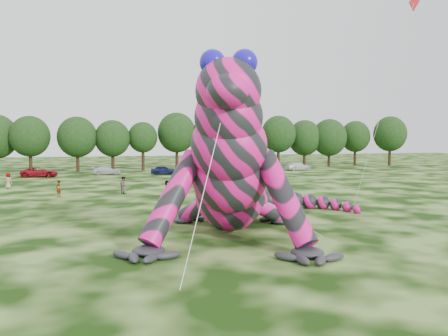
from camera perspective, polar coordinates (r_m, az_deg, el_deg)
The scene contains 27 objects.
ground at distance 23.53m, azimuth -1.01°, elevation -10.45°, with size 240.00×240.00×0.00m, color #16330A.
inflatable_gecko at distance 27.92m, azimuth 0.92°, elevation 2.70°, with size 17.64×20.94×10.47m, color #EA1382, non-canonical shape.
flying_kite at distance 39.32m, azimuth 23.07°, elevation 17.60°, with size 4.45×2.80×17.41m.
tree_6 at distance 79.66m, azimuth -23.99°, elevation 2.85°, with size 6.52×5.86×9.49m, color black, non-canonical shape.
tree_7 at distance 79.01m, azimuth -18.61°, elevation 2.97°, with size 6.68×6.01×9.48m, color black, non-canonical shape.
tree_8 at distance 79.09m, azimuth -14.35°, elevation 2.86°, with size 6.14×5.53×8.94m, color black, non-canonical shape.
tree_9 at distance 79.72m, azimuth -10.55°, elevation 2.83°, with size 5.27×4.74×8.68m, color black, non-canonical shape.
tree_10 at distance 81.70m, azimuth -6.19°, elevation 3.54°, with size 7.09×6.38×10.50m, color black, non-canonical shape.
tree_11 at distance 82.59m, azimuth -1.76°, elevation 3.42°, with size 7.01×6.31×10.07m, color black, non-canonical shape.
tree_12 at distance 83.85m, azimuth 2.46°, elevation 3.05°, with size 5.99×5.39×8.97m, color black, non-canonical shape.
tree_13 at distance 85.72m, azimuth 7.13°, elevation 3.43°, with size 6.83×6.15×10.13m, color black, non-canonical shape.
tree_14 at distance 89.77m, azimuth 10.48°, elevation 3.19°, with size 6.82×6.14×9.40m, color black, non-canonical shape.
tree_15 at distance 91.23m, azimuth 13.58°, elevation 3.23°, with size 7.17×6.45×9.63m, color black, non-canonical shape.
tree_16 at distance 96.15m, azimuth 16.76°, elevation 3.12°, with size 6.26×5.63×9.37m, color black, non-canonical shape.
tree_17 at distance 97.55m, azimuth 20.86°, elevation 3.31°, with size 6.98×6.28×10.30m, color black, non-canonical shape.
car_2 at distance 70.37m, azimuth -22.96°, elevation -0.51°, with size 2.41×5.22×1.45m, color maroon.
car_3 at distance 71.58m, azimuth -15.06°, elevation -0.32°, with size 1.83×4.51×1.31m, color silver.
car_4 at distance 69.96m, azimuth -7.88°, elevation -0.28°, with size 1.65×4.11×1.40m, color #141844.
car_5 at distance 72.77m, azimuth -1.31°, elevation -0.05°, with size 1.54×4.41×1.45m, color silver.
car_6 at distance 73.87m, azimuth 2.45°, elevation 0.03°, with size 2.51×5.45×1.51m, color #262628.
car_7 at distance 79.43m, azimuth 9.68°, elevation 0.22°, with size 2.00×4.92×1.43m, color silver.
spectator_4 at distance 55.86m, azimuth -26.35°, elevation -1.51°, with size 0.89×0.58×1.82m, color gray.
spectator_3 at distance 58.28m, azimuth 4.50°, elevation -0.97°, with size 0.98×0.41×1.68m, color gray.
spectator_0 at distance 46.18m, azimuth -20.82°, elevation -2.53°, with size 0.60×0.40×1.65m, color gray.
spectator_1 at distance 46.58m, azimuth -13.01°, elevation -2.21°, with size 0.89×0.69×1.83m, color gray.
spectator_2 at distance 58.20m, azimuth 5.33°, elevation -0.90°, with size 1.19×0.68×1.83m, color gray.
spectator_5 at distance 42.64m, azimuth -7.40°, elevation -2.78°, with size 1.60×0.51×1.73m, color gray.
Camera 1 is at (-5.64, -22.08, 5.87)m, focal length 35.00 mm.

